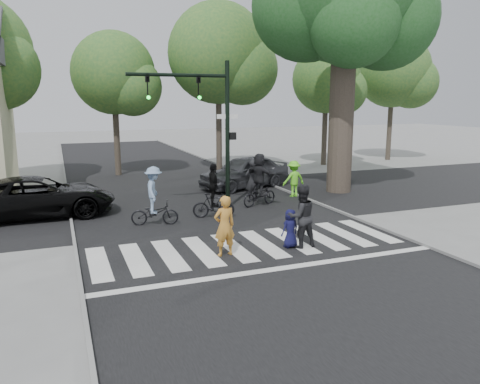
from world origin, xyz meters
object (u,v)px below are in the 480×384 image
at_px(traffic_signal, 207,114).
at_px(car_grey, 245,172).
at_px(pedestrian_child, 290,228).
at_px(cyclist_mid, 213,196).
at_px(cyclist_left, 154,200).
at_px(car_suv, 38,197).
at_px(pedestrian_adult, 301,216).
at_px(cyclist_right, 259,182).
at_px(pedestrian_woman, 224,226).

distance_m(traffic_signal, car_grey, 5.90).
height_order(pedestrian_child, cyclist_mid, cyclist_mid).
relative_size(pedestrian_child, cyclist_left, 0.56).
xyz_separation_m(cyclist_mid, car_grey, (3.44, 5.36, -0.02)).
height_order(car_suv, car_grey, car_grey).
bearing_deg(pedestrian_child, car_suv, -56.13).
relative_size(traffic_signal, cyclist_left, 2.80).
height_order(pedestrian_child, cyclist_left, cyclist_left).
height_order(cyclist_left, car_suv, cyclist_left).
relative_size(pedestrian_adult, cyclist_mid, 0.93).
bearing_deg(pedestrian_child, traffic_signal, -94.90).
bearing_deg(traffic_signal, cyclist_mid, -100.19).
relative_size(cyclist_right, car_suv, 0.40).
distance_m(pedestrian_child, car_suv, 10.08).
height_order(pedestrian_child, pedestrian_adult, pedestrian_adult).
distance_m(traffic_signal, pedestrian_child, 6.74).
height_order(traffic_signal, car_grey, traffic_signal).
xyz_separation_m(pedestrian_woman, car_grey, (4.54, 9.73, -0.06)).
distance_m(pedestrian_adult, car_suv, 10.37).
bearing_deg(car_grey, car_suv, -91.49).
xyz_separation_m(pedestrian_child, cyclist_left, (-3.35, 4.13, 0.33)).
height_order(cyclist_left, car_grey, cyclist_left).
bearing_deg(car_suv, traffic_signal, -101.17).
xyz_separation_m(pedestrian_woman, pedestrian_child, (2.13, -0.01, -0.29)).
bearing_deg(traffic_signal, car_suv, 170.10).
bearing_deg(pedestrian_woman, car_grey, -121.34).
height_order(pedestrian_child, car_grey, car_grey).
xyz_separation_m(cyclist_left, car_suv, (-3.93, 2.84, -0.14)).
height_order(cyclist_mid, car_grey, cyclist_mid).
bearing_deg(car_grey, pedestrian_adult, -29.46).
bearing_deg(pedestrian_woman, cyclist_left, -79.82).
bearing_deg(cyclist_mid, car_suv, 157.56).
distance_m(pedestrian_adult, cyclist_mid, 4.66).
bearing_deg(cyclist_right, car_grey, 76.76).
distance_m(traffic_signal, cyclist_mid, 3.38).
distance_m(traffic_signal, pedestrian_woman, 6.69).
height_order(pedestrian_woman, pedestrian_adult, pedestrian_adult).
distance_m(pedestrian_adult, cyclist_left, 5.58).
relative_size(cyclist_left, car_grey, 0.44).
relative_size(cyclist_left, cyclist_mid, 1.02).
bearing_deg(cyclist_right, cyclist_mid, -152.69).
distance_m(cyclist_right, car_suv, 8.84).
xyz_separation_m(pedestrian_adult, cyclist_right, (1.13, 5.74, 0.03)).
relative_size(pedestrian_woman, cyclist_mid, 0.85).
relative_size(pedestrian_woman, car_grey, 0.36).
xyz_separation_m(traffic_signal, car_suv, (-6.52, 1.14, -3.11)).
distance_m(pedestrian_woman, car_suv, 8.66).
height_order(pedestrian_woman, cyclist_right, cyclist_right).
bearing_deg(cyclist_right, pedestrian_child, -104.41).
relative_size(cyclist_left, car_suv, 0.38).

